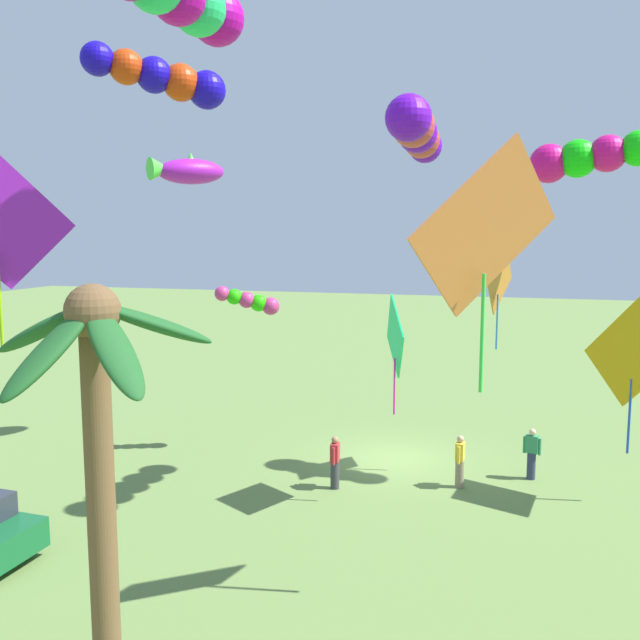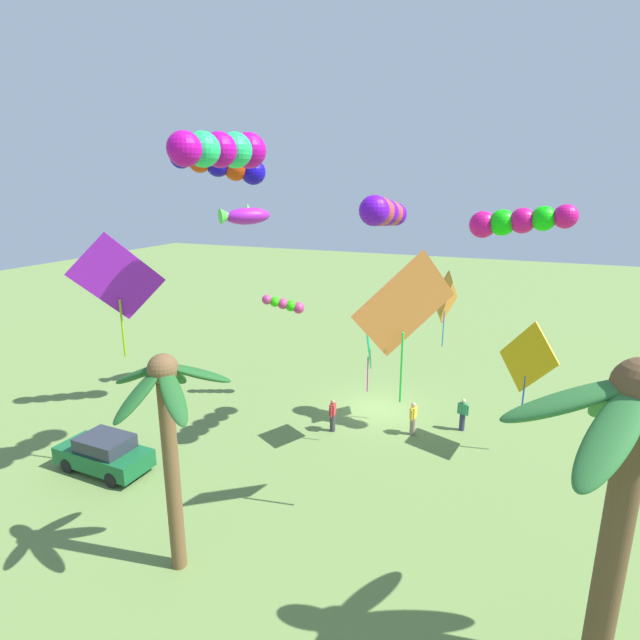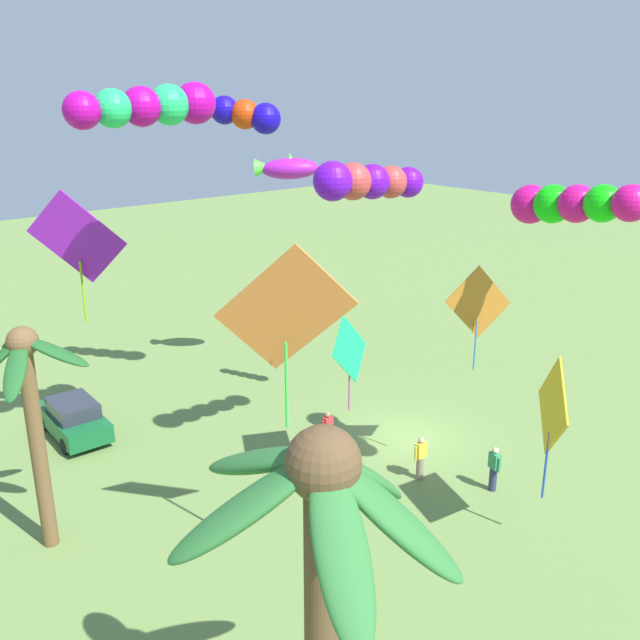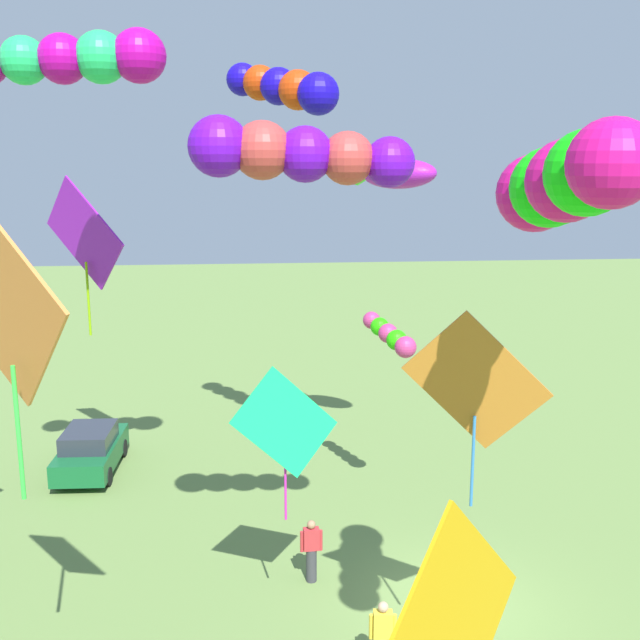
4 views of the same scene
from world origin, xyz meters
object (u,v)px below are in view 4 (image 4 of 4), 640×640
(kite_diamond_4, at_px, (285,425))
(kite_tube_5, at_px, (563,183))
(kite_tube_2, at_px, (390,335))
(kite_diamond_3, at_px, (8,317))
(kite_tube_1, at_px, (72,58))
(kite_tube_6, at_px, (284,87))
(kite_diamond_0, at_px, (476,384))
(kite_diamond_10, at_px, (84,236))
(parked_car_0, at_px, (91,450))
(spectator_2, at_px, (311,550))
(kite_tube_7, at_px, (294,153))
(kite_fish_9, at_px, (395,173))
(spectator_1, at_px, (383,638))
(kite_diamond_8, at_px, (458,615))

(kite_diamond_4, xyz_separation_m, kite_tube_5, (-5.29, -3.36, 5.06))
(kite_tube_2, relative_size, kite_diamond_3, 0.41)
(kite_tube_1, height_order, kite_diamond_3, kite_tube_1)
(kite_diamond_3, distance_m, kite_tube_6, 11.63)
(kite_diamond_0, relative_size, kite_diamond_10, 0.76)
(parked_car_0, bearing_deg, spectator_2, -137.67)
(kite_diamond_10, bearing_deg, parked_car_0, 22.37)
(kite_tube_6, distance_m, kite_tube_7, 7.73)
(kite_tube_2, relative_size, kite_diamond_4, 0.60)
(kite_tube_6, height_order, kite_tube_7, kite_tube_6)
(kite_fish_9, relative_size, kite_diamond_10, 0.57)
(spectator_1, bearing_deg, spectator_2, 17.46)
(kite_diamond_10, bearing_deg, kite_tube_6, -99.15)
(spectator_2, xyz_separation_m, kite_diamond_8, (-8.11, -1.23, 3.47))
(kite_diamond_3, bearing_deg, spectator_1, -82.83)
(kite_tube_2, distance_m, kite_tube_7, 8.32)
(spectator_2, bearing_deg, parked_car_0, 42.33)
(spectator_2, bearing_deg, kite_tube_5, -159.57)
(kite_diamond_4, bearing_deg, parked_car_0, 33.03)
(parked_car_0, bearing_deg, kite_tube_2, -111.61)
(spectator_1, xyz_separation_m, kite_tube_6, (8.74, 1.43, 11.23))
(spectator_2, bearing_deg, kite_tube_1, 70.54)
(kite_diamond_4, distance_m, kite_diamond_8, 6.55)
(kite_tube_2, xyz_separation_m, kite_diamond_8, (-11.78, 1.31, -0.98))
(parked_car_0, bearing_deg, kite_diamond_3, -173.06)
(spectator_1, xyz_separation_m, kite_tube_2, (7.22, -1.42, 4.45))
(kite_diamond_0, bearing_deg, kite_tube_5, -176.50)
(kite_diamond_0, xyz_separation_m, kite_fish_9, (10.61, -0.55, 3.42))
(parked_car_0, relative_size, kite_tube_6, 1.16)
(kite_tube_2, relative_size, kite_tube_6, 0.59)
(kite_tube_5, height_order, kite_diamond_10, kite_tube_5)
(kite_tube_7, xyz_separation_m, kite_fish_9, (8.47, -3.55, -0.50))
(kite_diamond_10, bearing_deg, kite_fish_9, -89.85)
(kite_diamond_8, height_order, kite_fish_9, kite_fish_9)
(kite_diamond_3, bearing_deg, spectator_2, -50.34)
(kite_diamond_3, bearing_deg, kite_tube_7, -66.81)
(kite_tube_6, bearing_deg, kite_tube_7, 178.64)
(kite_diamond_10, bearing_deg, kite_diamond_8, -152.52)
(kite_tube_6, distance_m, kite_fish_9, 4.23)
(kite_diamond_0, distance_m, kite_tube_6, 11.59)
(kite_diamond_8, bearing_deg, kite_diamond_3, 59.84)
(kite_tube_2, distance_m, kite_diamond_3, 11.41)
(kite_tube_5, bearing_deg, spectator_2, 20.43)
(kite_tube_7, distance_m, kite_diamond_8, 8.45)
(kite_diamond_8, bearing_deg, kite_tube_1, 33.17)
(parked_car_0, relative_size, kite_diamond_4, 1.18)
(kite_diamond_0, relative_size, kite_fish_9, 1.32)
(kite_diamond_3, distance_m, kite_diamond_10, 10.53)
(kite_diamond_8, bearing_deg, kite_diamond_10, 27.48)
(parked_car_0, distance_m, spectator_2, 9.90)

